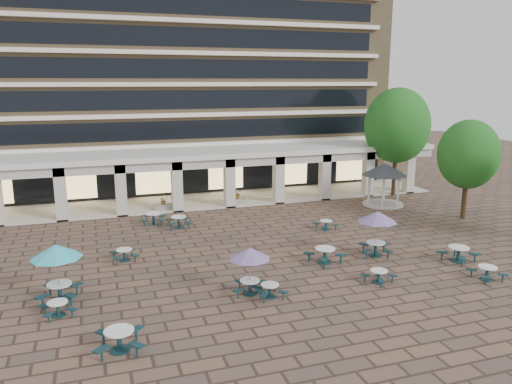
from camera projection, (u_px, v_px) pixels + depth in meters
ground at (252, 261)px, 28.28m from camera, size 120.00×120.00×0.00m
apartment_building at (172, 54)px, 49.11m from camera, size 40.00×15.50×25.20m
retail_arcade at (197, 167)px, 41.32m from camera, size 42.00×6.60×4.40m
picnic_table_0 at (119, 338)px, 18.73m from camera, size 2.00×2.00×0.85m
picnic_table_1 at (270, 289)px, 23.42m from camera, size 1.48×1.48×0.65m
picnic_table_2 at (379, 275)px, 25.13m from camera, size 1.81×1.81×0.66m
picnic_table_3 at (487, 272)px, 25.49m from camera, size 1.63×1.63×0.71m
picnic_table_4 at (56, 254)px, 22.66m from camera, size 2.34×2.34×2.70m
picnic_table_5 at (58, 307)px, 21.56m from camera, size 1.68×1.68×0.65m
picnic_table_6 at (250, 255)px, 23.42m from camera, size 2.00×2.00×2.31m
picnic_table_7 at (459, 253)px, 28.06m from camera, size 2.26×2.26×0.86m
picnic_table_8 at (179, 221)px, 34.62m from camera, size 1.82×1.82×0.79m
picnic_table_9 at (124, 254)px, 28.20m from camera, size 1.63×1.63×0.68m
picnic_table_10 at (325, 254)px, 27.88m from camera, size 2.25×2.25×0.86m
picnic_table_11 at (377, 218)px, 28.62m from camera, size 2.29×2.29×2.65m
picnic_table_12 at (153, 218)px, 35.40m from camera, size 2.06×2.06×0.80m
picnic_table_13 at (326, 224)px, 34.12m from camera, size 1.65×1.65×0.65m
gazebo at (384, 174)px, 40.44m from camera, size 3.68×3.68×3.42m
tree_east_a at (468, 155)px, 36.09m from camera, size 4.38×4.38×7.29m
tree_east_c at (397, 126)px, 43.27m from camera, size 5.67×5.67×9.45m
planter_left at (164, 205)px, 39.15m from camera, size 1.50×0.67×1.16m
planter_right at (237, 198)px, 40.99m from camera, size 1.50×0.88×1.35m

